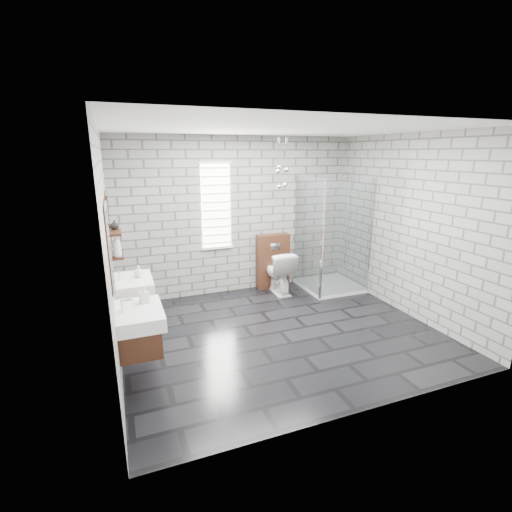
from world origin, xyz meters
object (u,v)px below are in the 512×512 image
vanity_left (136,318)px  shower_enclosure (329,264)px  toilet (279,271)px  cistern_panel (273,261)px  vanity_right (130,286)px

vanity_left → shower_enclosure: shower_enclosure is taller
vanity_left → toilet: vanity_left is taller
cistern_panel → vanity_left: bearing=-138.8°
shower_enclosure → toilet: bearing=164.0°
vanity_right → shower_enclosure: size_ratio=0.77×
cistern_panel → shower_enclosure: size_ratio=0.49×
vanity_left → shower_enclosure: (3.41, 1.70, -0.25)m
cistern_panel → vanity_right: bearing=-155.0°
vanity_left → vanity_right: same height
cistern_panel → shower_enclosure: bearing=-30.4°
vanity_left → vanity_right: (0.00, 1.04, 0.00)m
cistern_panel → shower_enclosure: 1.02m
cistern_panel → toilet: (0.00, -0.26, -0.12)m
shower_enclosure → cistern_panel: bearing=149.6°
shower_enclosure → toilet: 0.92m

